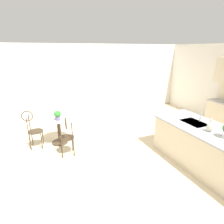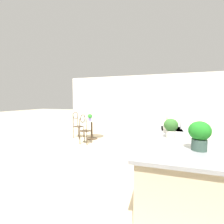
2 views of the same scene
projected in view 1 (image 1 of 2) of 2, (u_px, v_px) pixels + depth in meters
The scene contains 9 objects.
ground_plane at pixel (168, 172), 4.04m from camera, with size 40.00×40.00×0.00m, color beige.
wall_left_window at pixel (99, 80), 7.28m from camera, with size 0.12×7.80×2.70m, color silver.
kitchen_island at pixel (211, 151), 3.96m from camera, with size 2.80×1.06×0.92m.
bistro_table at pixel (59, 128), 5.14m from camera, with size 0.80×0.80×0.74m.
chair_near_window at pixel (66, 135), 4.48m from camera, with size 0.50×0.42×1.04m.
chair_by_island at pixel (33, 128), 4.87m from camera, with size 0.45×0.51×1.04m.
sink_faucet at pixel (200, 117), 4.32m from camera, with size 0.02×0.02×0.22m, color #B2B5BA.
potted_plant_on_table at pixel (58, 115), 4.87m from camera, with size 0.18×0.18×0.26m.
vase_on_counter at pixel (210, 127), 3.78m from camera, with size 0.13×0.13×0.29m.
Camera 1 is at (2.60, -2.51, 2.54)m, focal length 29.89 mm.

